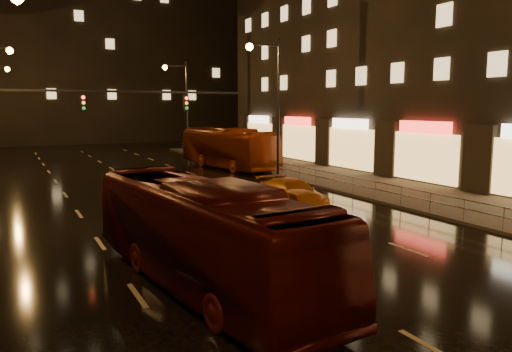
# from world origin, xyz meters

# --- Properties ---
(ground) EXTENTS (140.00, 140.00, 0.00)m
(ground) POSITION_xyz_m (0.00, 20.00, 0.00)
(ground) COLOR black
(ground) RESTS_ON ground
(sidewalk_right) EXTENTS (7.00, 70.00, 0.15)m
(sidewalk_right) POSITION_xyz_m (13.50, 15.00, 0.07)
(sidewalk_right) COLOR #38332D
(sidewalk_right) RESTS_ON ground
(building_distant) EXTENTS (44.00, 16.00, 36.00)m
(building_distant) POSITION_xyz_m (4.00, 72.00, 18.00)
(building_distant) COLOR black
(building_distant) RESTS_ON ground
(traffic_signal) EXTENTS (15.31, 0.32, 6.20)m
(traffic_signal) POSITION_xyz_m (-5.06, 20.00, 4.74)
(traffic_signal) COLOR black
(traffic_signal) RESTS_ON ground
(railing_right) EXTENTS (0.05, 56.00, 1.00)m
(railing_right) POSITION_xyz_m (10.20, 18.00, 0.90)
(railing_right) COLOR #99999E
(railing_right) RESTS_ON sidewalk_right
(bus_red) EXTENTS (3.87, 11.43, 3.12)m
(bus_red) POSITION_xyz_m (-3.06, 3.94, 1.56)
(bus_red) COLOR #54100C
(bus_red) RESTS_ON ground
(bus_curb) EXTENTS (4.12, 12.57, 3.44)m
(bus_curb) POSITION_xyz_m (9.00, 29.75, 1.72)
(bus_curb) COLOR #8E320E
(bus_curb) RESTS_ON ground
(taxi_near) EXTENTS (1.96, 4.46, 1.50)m
(taxi_near) POSITION_xyz_m (4.00, 9.57, 0.75)
(taxi_near) COLOR orange
(taxi_near) RESTS_ON ground
(taxi_far) EXTENTS (2.20, 5.05, 1.45)m
(taxi_far) POSITION_xyz_m (5.32, 12.82, 0.72)
(taxi_far) COLOR #CE6A13
(taxi_far) RESTS_ON ground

